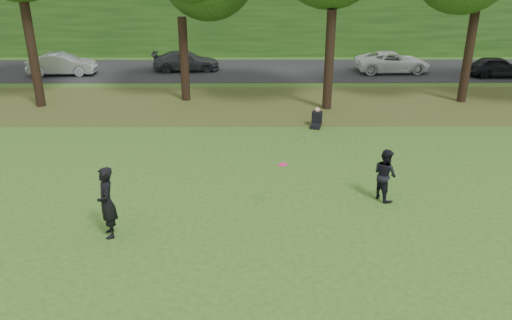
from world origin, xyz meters
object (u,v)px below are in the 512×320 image
(player_left, at_px, (107,203))
(seated_person, at_px, (317,119))
(frisbee, at_px, (283,164))
(player_right, at_px, (385,175))

(player_left, xyz_separation_m, seated_person, (6.51, 9.07, -0.65))
(player_left, relative_size, frisbee, 5.08)
(player_left, distance_m, frisbee, 4.78)
(player_left, height_order, seated_person, player_left)
(player_right, height_order, seated_person, player_right)
(player_right, bearing_deg, seated_person, -16.32)
(player_left, bearing_deg, player_right, 85.32)
(seated_person, bearing_deg, frisbee, -88.79)
(frisbee, relative_size, seated_person, 0.46)
(player_right, bearing_deg, frisbee, 79.22)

